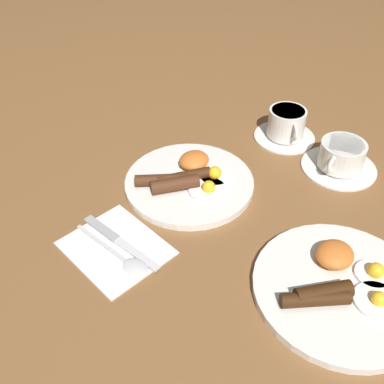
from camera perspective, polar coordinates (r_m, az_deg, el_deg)
name	(u,v)px	position (r m, az deg, el deg)	size (l,w,h in m)	color
ground_plane	(189,186)	(0.95, -0.35, 0.80)	(3.00, 3.00, 0.00)	brown
breakfast_plate_near	(189,181)	(0.94, -0.39, 1.44)	(0.27, 0.27, 0.05)	silver
breakfast_plate_far	(340,286)	(0.79, 18.31, -11.32)	(0.29, 0.29, 0.05)	silver
teacup_near	(286,126)	(1.10, 11.87, 8.20)	(0.15, 0.15, 0.08)	silver
teacup_far	(341,158)	(1.03, 18.38, 4.13)	(0.16, 0.16, 0.07)	silver
napkin	(116,247)	(0.83, -9.66, -6.96)	(0.15, 0.18, 0.01)	white
knife	(116,239)	(0.83, -9.58, -5.93)	(0.02, 0.19, 0.01)	silver
spoon	(128,262)	(0.79, -8.10, -8.81)	(0.04, 0.18, 0.01)	silver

